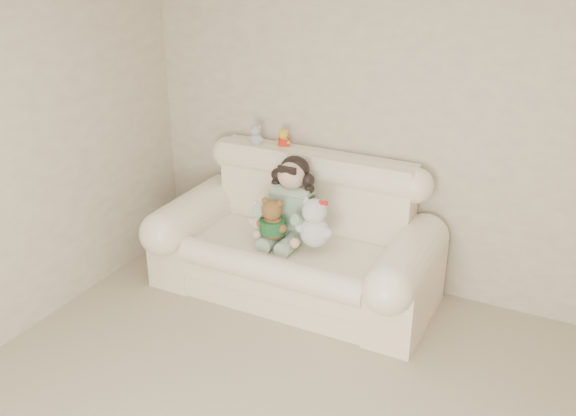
{
  "coord_description": "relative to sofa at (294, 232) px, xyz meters",
  "views": [
    {
      "loc": [
        1.09,
        -1.84,
        2.63
      ],
      "look_at": [
        -0.8,
        1.9,
        0.75
      ],
      "focal_mm": 40.16,
      "sensor_mm": 36.0,
      "label": 1
    }
  ],
  "objects": [
    {
      "name": "cream_teddy",
      "position": [
        -0.23,
        -0.09,
        0.14
      ],
      "size": [
        0.23,
        0.2,
        0.3
      ],
      "primitive_type": null,
      "rotation": [
        0.0,
        0.0,
        -0.3
      ],
      "color": "beige",
      "rests_on": "sofa"
    },
    {
      "name": "wall_back",
      "position": [
        0.8,
        0.5,
        0.78
      ],
      "size": [
        4.5,
        0.0,
        4.5
      ],
      "primitive_type": "plane",
      "rotation": [
        1.57,
        0.0,
        0.0
      ],
      "color": "tan",
      "rests_on": "ground"
    },
    {
      "name": "yellow_mini_bear",
      "position": [
        -0.28,
        0.39,
        0.59
      ],
      "size": [
        0.12,
        0.1,
        0.18
      ],
      "primitive_type": null,
      "rotation": [
        0.0,
        0.0,
        -0.1
      ],
      "color": "yellow",
      "rests_on": "sofa"
    },
    {
      "name": "grey_mini_plush",
      "position": [
        -0.5,
        0.34,
        0.6
      ],
      "size": [
        0.16,
        0.14,
        0.2
      ],
      "primitive_type": null,
      "rotation": [
        0.0,
        0.0,
        0.37
      ],
      "color": "#AFAFB6",
      "rests_on": "sofa"
    },
    {
      "name": "sofa",
      "position": [
        0.0,
        0.0,
        0.0
      ],
      "size": [
        2.1,
        0.95,
        1.03
      ],
      "primitive_type": null,
      "color": "#FFEDCD",
      "rests_on": "floor"
    },
    {
      "name": "brown_teddy",
      "position": [
        -0.1,
        -0.14,
        0.17
      ],
      "size": [
        0.26,
        0.21,
        0.38
      ],
      "primitive_type": null,
      "rotation": [
        0.0,
        0.0,
        -0.13
      ],
      "color": "brown",
      "rests_on": "sofa"
    },
    {
      "name": "seated_child",
      "position": [
        -0.06,
        0.08,
        0.23
      ],
      "size": [
        0.4,
        0.48,
        0.65
      ],
      "primitive_type": null,
      "rotation": [
        0.0,
        0.0,
        0.02
      ],
      "color": "#2E6D32",
      "rests_on": "sofa"
    },
    {
      "name": "white_cat",
      "position": [
        0.21,
        -0.1,
        0.21
      ],
      "size": [
        0.3,
        0.24,
        0.44
      ],
      "primitive_type": null,
      "rotation": [
        0.0,
        0.0,
        0.07
      ],
      "color": "silver",
      "rests_on": "sofa"
    }
  ]
}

